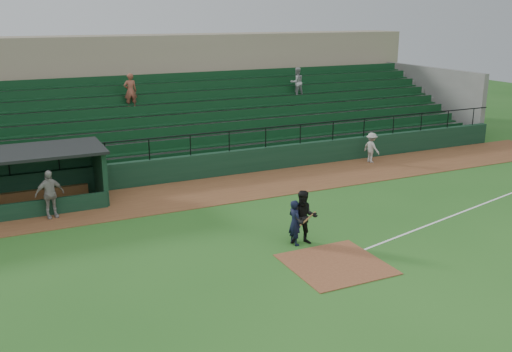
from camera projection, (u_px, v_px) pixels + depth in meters
name	position (u px, v px, depth m)	size (l,w,h in m)	color
ground	(319.00, 253.00, 19.21)	(90.00, 90.00, 0.00)	#265C1E
warning_track	(228.00, 189.00, 26.16)	(40.00, 4.00, 0.03)	brown
home_plate_dirt	(336.00, 264.00, 18.34)	(3.00, 3.00, 0.03)	brown
foul_line	(471.00, 209.00, 23.53)	(18.00, 0.09, 0.01)	white
stadium_structure	(171.00, 111.00, 32.88)	(38.00, 13.08, 6.40)	#10321F
batter_at_plate	(295.00, 222.00, 19.73)	(1.03, 0.69, 1.61)	black
umpire	(304.00, 218.00, 19.75)	(0.94, 0.73, 1.93)	black
runner	(371.00, 148.00, 30.51)	(1.04, 0.60, 1.60)	#ABA6A0
dugout_player_a	(50.00, 194.00, 22.22)	(1.12, 0.47, 1.91)	#9E9994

